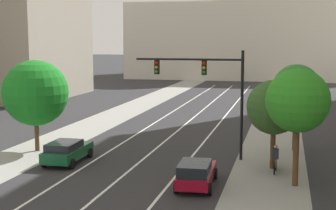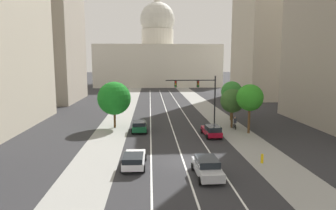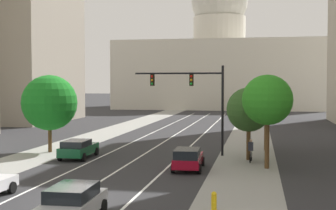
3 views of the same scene
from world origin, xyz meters
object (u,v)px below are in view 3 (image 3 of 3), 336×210
Objects in this scene: car_green at (78,148)px; street_tree_mid_left at (50,103)px; street_tree_near_right at (266,98)px; cyclist at (251,151)px; capitol_building at (219,65)px; fire_hydrant at (214,201)px; traffic_signal_mast at (196,92)px; car_crimson at (188,158)px; street_tree_far_right at (249,110)px; car_silver at (72,203)px; street_tree_mid_right at (267,100)px.

street_tree_mid_left is at bearing 51.70° from car_green.
street_tree_near_right is (18.20, 4.46, 0.34)m from street_tree_mid_left.
cyclist is at bearing -100.57° from street_tree_near_right.
capitol_building is 51.24× the size of fire_hydrant.
car_green is 0.62× the size of traffic_signal_mast.
traffic_signal_mast is at bearing 0.59° from car_crimson.
fire_hydrant is 0.14× the size of street_tree_mid_left.
street_tree_far_right is (13.18, 1.64, 3.09)m from car_green.
car_crimson is 0.62× the size of traffic_signal_mast.
traffic_signal_mast reaches higher than car_silver.
traffic_signal_mast is at bearing -70.27° from car_green.
traffic_signal_mast is (4.25, -75.99, -5.09)m from capitol_building.
capitol_building reaches higher than street_tree_mid_left.
traffic_signal_mast is (8.85, 3.44, 4.38)m from car_green.
cyclist reaches higher than car_green.
car_green is 17.53m from car_silver.
car_silver is at bearing -109.71° from street_tree_near_right.
capitol_building is at bearing 83.88° from street_tree_mid_left.
car_green is 1.00× the size of car_crimson.
street_tree_mid_left is at bearing 165.98° from street_tree_mid_right.
car_green is at bearing 67.32° from car_crimson.
car_green is at bearing -153.84° from street_tree_near_right.
cyclist is 7.57m from street_tree_near_right.
street_tree_far_right is at bearing 15.93° from cyclist.
street_tree_mid_right is (5.29, 1.56, 3.94)m from car_crimson.
car_silver is 25.33m from street_tree_near_right.
cyclist is (1.46, 14.18, 0.39)m from fire_hydrant.
street_tree_mid_left is (-12.84, 6.09, 3.45)m from car_crimson.
street_tree_mid_right is at bearing -83.05° from capitol_building.
fire_hydrant is 12.69m from street_tree_mid_right.
traffic_signal_mast is at bearing 137.11° from street_tree_mid_right.
street_tree_mid_left is (-8.22, -76.72, -6.03)m from capitol_building.
fire_hydrant is 21.23m from street_tree_near_right.
traffic_signal_mast is 1.17× the size of street_tree_near_right.
traffic_signal_mast is 6.83m from cyclist.
car_crimson is (4.62, -82.81, -9.47)m from capitol_building.
street_tree_mid_right is at bearing -98.65° from car_green.
street_tree_near_right reaches higher than fire_hydrant.
traffic_signal_mast is (2.71, 19.85, 4.36)m from car_silver.
cyclist is (4.53, -2.74, -4.32)m from traffic_signal_mast.
street_tree_far_right reaches higher than car_crimson.
capitol_building is at bearing 96.95° from street_tree_mid_right.
capitol_building is 73.17m from street_tree_near_right.
car_silver reaches higher than car_crimson.
street_tree_mid_right is at bearing -68.91° from street_tree_far_right.
car_silver reaches higher than car_green.
street_tree_far_right reaches higher than car_silver.
street_tree_mid_left reaches higher than street_tree_near_right.
capitol_building is 8.33× the size of street_tree_far_right.
street_tree_mid_left is at bearing 133.81° from fire_hydrant.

